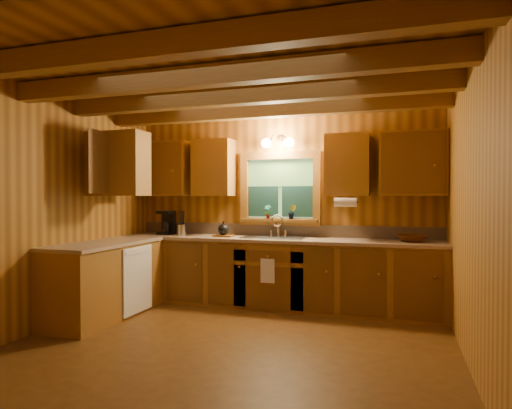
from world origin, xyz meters
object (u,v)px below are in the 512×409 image
at_px(sink, 275,241).
at_px(wicker_basket, 411,238).
at_px(coffee_maker, 167,223).
at_px(cutting_board, 223,236).

xyz_separation_m(sink, wicker_basket, (1.69, 0.01, 0.09)).
xyz_separation_m(sink, coffee_maker, (-1.61, 0.05, 0.21)).
height_order(coffee_maker, wicker_basket, coffee_maker).
height_order(sink, cutting_board, sink).
bearing_deg(wicker_basket, coffee_maker, 179.36).
distance_m(sink, coffee_maker, 1.62).
bearing_deg(sink, coffee_maker, 178.35).
xyz_separation_m(cutting_board, wicker_basket, (2.39, 0.07, 0.03)).
bearing_deg(wicker_basket, sink, -179.67).
bearing_deg(cutting_board, sink, 2.33).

